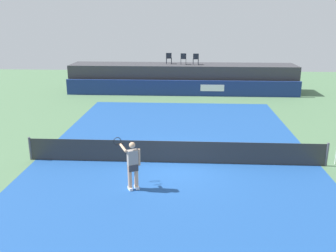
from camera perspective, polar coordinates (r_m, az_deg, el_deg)
The scene contains 11 objects.
ground_plane at distance 18.31m, azimuth 1.49°, elevation -2.12°, with size 48.00×48.00×0.00m, color #4C704C.
court_inner at distance 15.50m, azimuth 1.13°, elevation -5.70°, with size 12.00×22.00×0.00m, color #1C478C.
sponsor_wall at distance 28.32m, azimuth 2.20°, elevation 5.92°, with size 18.00×0.22×1.20m.
spectator_platform at distance 30.01m, azimuth 2.26°, elevation 7.50°, with size 18.00×2.80×2.20m, color #38383D.
spectator_chair_far_left at distance 29.98m, azimuth 0.14°, elevation 10.58°, with size 0.45×0.45×0.89m.
spectator_chair_left at distance 29.64m, azimuth 2.42°, elevation 10.49°, with size 0.44×0.44×0.89m.
spectator_chair_center at distance 29.55m, azimuth 4.35°, elevation 10.44°, with size 0.45×0.45×0.89m.
tennis_net at distance 15.32m, azimuth 1.14°, elevation -4.06°, with size 12.40×0.02×0.95m, color #2D2D2D.
net_post_near at distance 16.71m, azimuth -20.66°, elevation -3.29°, with size 0.10×0.10×1.00m, color #4C4C51.
net_post_far at distance 16.33m, azimuth 23.50°, elevation -4.08°, with size 0.10×0.10×1.00m, color #4C4C51.
tennis_player at distance 12.94m, azimuth -5.58°, elevation -5.87°, with size 1.07×1.04×1.77m.
Camera 1 is at (0.51, -14.31, 5.92)m, focal length 39.17 mm.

